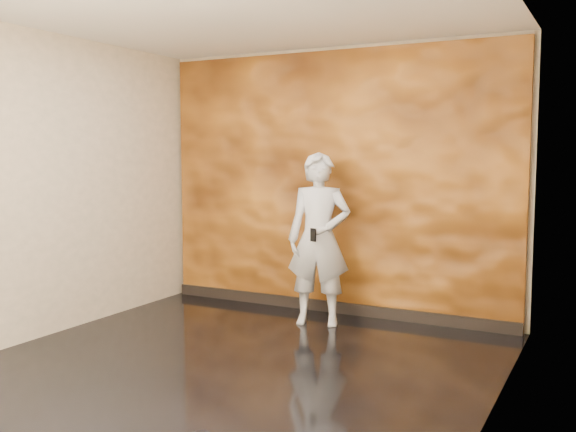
% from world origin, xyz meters
% --- Properties ---
extents(room, '(4.02, 4.02, 2.81)m').
position_xyz_m(room, '(0.00, 0.00, 1.40)').
color(room, black).
rests_on(room, ground).
extents(feature_wall, '(3.90, 0.06, 2.75)m').
position_xyz_m(feature_wall, '(0.00, 1.96, 1.38)').
color(feature_wall, orange).
rests_on(feature_wall, ground).
extents(baseboard, '(3.90, 0.04, 0.12)m').
position_xyz_m(baseboard, '(0.00, 1.92, 0.06)').
color(baseboard, black).
rests_on(baseboard, ground).
extents(man, '(0.71, 0.56, 1.70)m').
position_xyz_m(man, '(0.08, 1.44, 0.85)').
color(man, '#959AA4').
rests_on(man, ground).
extents(phone, '(0.07, 0.04, 0.13)m').
position_xyz_m(phone, '(0.12, 1.22, 0.92)').
color(phone, black).
rests_on(phone, man).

